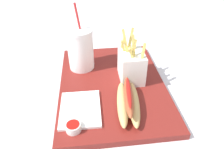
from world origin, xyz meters
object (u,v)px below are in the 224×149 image
(fries_basket, at_px, (131,65))
(napkin_stack, at_px, (80,109))
(hot_dog_1, at_px, (128,101))
(soda_cup, at_px, (81,49))
(ketchup_cup_1, at_px, (73,127))

(fries_basket, distance_m, napkin_stack, 0.21)
(hot_dog_1, xyz_separation_m, napkin_stack, (0.00, 0.13, -0.02))
(fries_basket, height_order, hot_dog_1, fries_basket)
(soda_cup, height_order, ketchup_cup_1, soda_cup)
(soda_cup, relative_size, hot_dog_1, 1.23)
(soda_cup, bearing_deg, fries_basket, -118.13)
(soda_cup, bearing_deg, hot_dog_1, -150.34)
(hot_dog_1, distance_m, ketchup_cup_1, 0.16)
(soda_cup, bearing_deg, napkin_stack, 178.30)
(ketchup_cup_1, bearing_deg, soda_cup, -4.63)
(soda_cup, xyz_separation_m, ketchup_cup_1, (-0.28, 0.02, -0.06))
(fries_basket, bearing_deg, hot_dog_1, 166.01)
(ketchup_cup_1, bearing_deg, napkin_stack, -13.70)
(soda_cup, height_order, napkin_stack, soda_cup)
(hot_dog_1, bearing_deg, ketchup_cup_1, 113.22)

